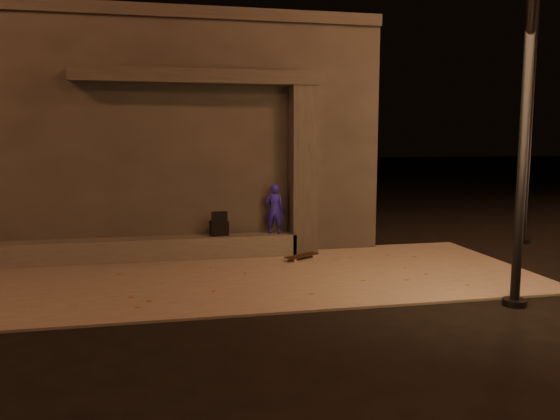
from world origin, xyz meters
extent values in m
plane|color=black|center=(0.00, 0.00, 0.00)|extent=(120.00, 120.00, 0.00)
cube|color=#69655D|center=(0.00, 2.00, 0.02)|extent=(11.00, 4.40, 0.04)
cube|color=#33312F|center=(-1.00, 6.50, 2.60)|extent=(9.00, 5.00, 5.20)
cube|color=#33312F|center=(-1.00, 4.05, 5.10)|extent=(9.00, 0.30, 0.25)
cube|color=#514D49|center=(-1.50, 3.75, 0.27)|extent=(6.00, 0.55, 0.45)
cube|color=#33312F|center=(1.70, 3.75, 1.84)|extent=(0.55, 0.55, 3.60)
cube|color=#33312F|center=(-0.50, 3.80, 3.78)|extent=(5.00, 0.70, 0.28)
imported|color=#241DBD|center=(1.07, 3.75, 1.03)|extent=(0.45, 0.35, 1.08)
cube|color=black|center=(-0.13, 3.75, 0.64)|extent=(0.40, 0.28, 0.31)
cube|color=black|center=(-0.13, 3.75, 0.91)|extent=(0.33, 0.08, 0.22)
cube|color=black|center=(1.52, 3.10, 0.12)|extent=(0.81, 0.61, 0.02)
cylinder|color=#C88050|center=(1.71, 3.31, 0.07)|extent=(0.07, 0.06, 0.06)
cylinder|color=#C88050|center=(1.80, 3.18, 0.07)|extent=(0.07, 0.06, 0.06)
cylinder|color=#C88050|center=(1.24, 3.02, 0.07)|extent=(0.07, 0.06, 0.06)
cylinder|color=#C88050|center=(1.33, 2.89, 0.07)|extent=(0.07, 0.06, 0.06)
cube|color=#99999E|center=(1.75, 3.24, 0.10)|extent=(0.13, 0.17, 0.02)
cube|color=#99999E|center=(1.29, 2.96, 0.10)|extent=(0.13, 0.17, 0.02)
cylinder|color=black|center=(3.97, -0.51, 3.44)|extent=(0.14, 0.14, 6.87)
cylinder|color=black|center=(3.97, -0.51, 0.05)|extent=(0.36, 0.36, 0.10)
cylinder|color=black|center=(7.30, 3.94, 3.45)|extent=(0.14, 0.14, 6.91)
cylinder|color=black|center=(7.30, 3.94, 0.05)|extent=(0.36, 0.36, 0.10)
camera|label=1|loc=(-1.21, -7.69, 2.55)|focal=35.00mm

